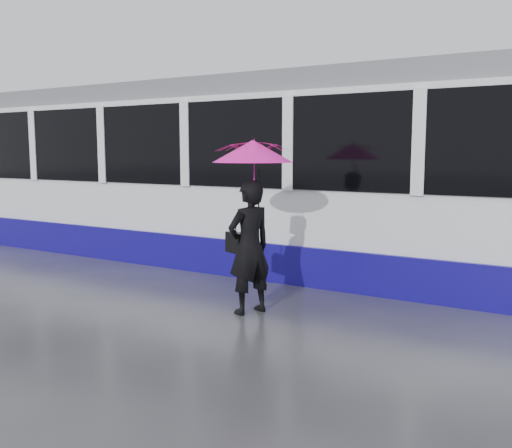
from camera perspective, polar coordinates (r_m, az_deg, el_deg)
The scene contains 6 objects.
ground at distance 8.19m, azimuth -3.36°, elevation -7.45°, with size 90.00×90.00×0.00m, color #2C2C31.
rails at distance 10.28m, azimuth 4.63°, elevation -4.35°, with size 34.00×1.51×0.02m.
tram at distance 9.16m, azimuth 20.96°, elevation 4.04°, with size 26.00×2.56×3.35m.
woman at distance 7.29m, azimuth -0.66°, elevation -2.35°, with size 0.63×0.41×1.72m, color black.
umbrella at distance 7.16m, azimuth -0.34°, elevation 5.73°, with size 1.32×1.32×1.16m.
handbag at distance 7.42m, azimuth -2.02°, elevation -1.86°, with size 0.33×0.24×0.45m.
Camera 1 is at (4.53, -6.49, 2.08)m, focal length 40.00 mm.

